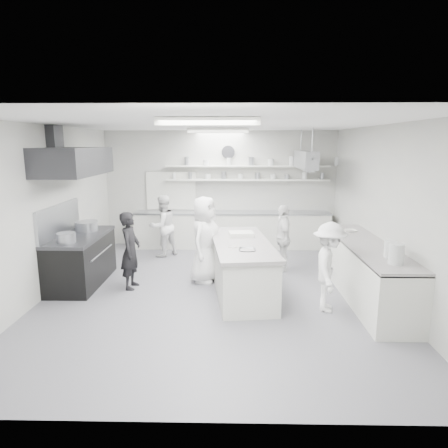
{
  "coord_description": "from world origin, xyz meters",
  "views": [
    {
      "loc": [
        0.31,
        -6.9,
        2.67
      ],
      "look_at": [
        0.15,
        0.6,
        1.15
      ],
      "focal_mm": 31.83,
      "sensor_mm": 36.0,
      "label": 1
    }
  ],
  "objects_px": {
    "stove": "(81,261)",
    "cook_stove": "(130,250)",
    "prep_island": "(241,268)",
    "cook_back": "(163,226)",
    "back_counter": "(232,230)",
    "right_counter": "(365,271)"
  },
  "relations": [
    {
      "from": "stove",
      "to": "cook_stove",
      "type": "height_order",
      "value": "cook_stove"
    },
    {
      "from": "stove",
      "to": "prep_island",
      "type": "bearing_deg",
      "value": -7.3
    },
    {
      "from": "cook_stove",
      "to": "cook_back",
      "type": "distance_m",
      "value": 2.19
    },
    {
      "from": "back_counter",
      "to": "prep_island",
      "type": "height_order",
      "value": "back_counter"
    },
    {
      "from": "right_counter",
      "to": "cook_stove",
      "type": "xyz_separation_m",
      "value": [
        -4.23,
        0.37,
        0.25
      ]
    },
    {
      "from": "right_counter",
      "to": "cook_back",
      "type": "distance_m",
      "value": 4.75
    },
    {
      "from": "back_counter",
      "to": "prep_island",
      "type": "distance_m",
      "value": 3.2
    },
    {
      "from": "right_counter",
      "to": "cook_stove",
      "type": "bearing_deg",
      "value": 174.96
    },
    {
      "from": "cook_stove",
      "to": "cook_back",
      "type": "relative_size",
      "value": 0.98
    },
    {
      "from": "stove",
      "to": "prep_island",
      "type": "distance_m",
      "value": 3.1
    },
    {
      "from": "cook_stove",
      "to": "back_counter",
      "type": "bearing_deg",
      "value": -28.2
    },
    {
      "from": "right_counter",
      "to": "cook_back",
      "type": "xyz_separation_m",
      "value": [
        -4.0,
        2.55,
        0.27
      ]
    },
    {
      "from": "right_counter",
      "to": "cook_back",
      "type": "bearing_deg",
      "value": 147.52
    },
    {
      "from": "stove",
      "to": "cook_stove",
      "type": "distance_m",
      "value": 1.08
    },
    {
      "from": "cook_back",
      "to": "cook_stove",
      "type": "bearing_deg",
      "value": 39.89
    },
    {
      "from": "stove",
      "to": "prep_island",
      "type": "height_order",
      "value": "stove"
    },
    {
      "from": "back_counter",
      "to": "cook_stove",
      "type": "xyz_separation_m",
      "value": [
        -1.88,
        -3.03,
        0.26
      ]
    },
    {
      "from": "back_counter",
      "to": "cook_stove",
      "type": "height_order",
      "value": "cook_stove"
    },
    {
      "from": "prep_island",
      "to": "cook_stove",
      "type": "bearing_deg",
      "value": 168.51
    },
    {
      "from": "stove",
      "to": "cook_back",
      "type": "xyz_separation_m",
      "value": [
        1.25,
        1.95,
        0.29
      ]
    },
    {
      "from": "prep_island",
      "to": "cook_back",
      "type": "distance_m",
      "value": 2.98
    },
    {
      "from": "cook_back",
      "to": "right_counter",
      "type": "bearing_deg",
      "value": 103.37
    }
  ]
}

